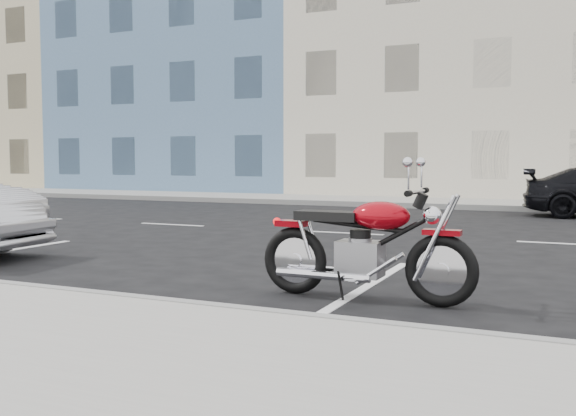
% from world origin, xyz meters
% --- Properties ---
extents(ground, '(120.00, 120.00, 0.00)m').
position_xyz_m(ground, '(0.00, 0.00, 0.00)').
color(ground, black).
rests_on(ground, ground).
extents(sidewalk_far, '(80.00, 3.40, 0.15)m').
position_xyz_m(sidewalk_far, '(-5.00, 8.70, 0.07)').
color(sidewalk_far, gray).
rests_on(sidewalk_far, ground).
extents(curb_far, '(80.00, 0.12, 0.16)m').
position_xyz_m(curb_far, '(-5.00, 7.00, 0.08)').
color(curb_far, gray).
rests_on(curb_far, ground).
extents(bldg_far_west, '(12.00, 12.00, 12.00)m').
position_xyz_m(bldg_far_west, '(-26.00, 16.30, 6.00)').
color(bldg_far_west, '#C7B88F').
rests_on(bldg_far_west, ground).
extents(bldg_blue, '(12.00, 12.00, 13.00)m').
position_xyz_m(bldg_blue, '(-14.00, 16.30, 6.50)').
color(bldg_blue, slate).
rests_on(bldg_blue, ground).
extents(bldg_cream, '(12.00, 12.00, 11.50)m').
position_xyz_m(bldg_cream, '(-2.00, 16.30, 5.75)').
color(bldg_cream, beige).
rests_on(bldg_cream, ground).
extents(motorcycle, '(2.25, 0.74, 1.13)m').
position_xyz_m(motorcycle, '(0.98, -5.63, 0.52)').
color(motorcycle, black).
rests_on(motorcycle, ground).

